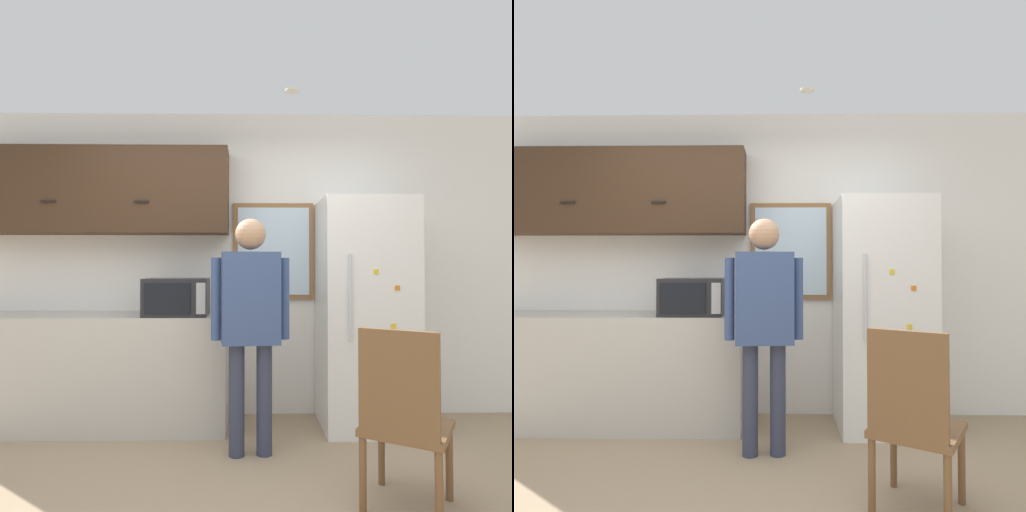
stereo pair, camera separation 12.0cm
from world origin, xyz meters
The scene contains 9 objects.
back_wall centered at (0.00, 1.83, 1.35)m, with size 6.00×0.06×2.70m.
counter centered at (-1.10, 1.49, 0.46)m, with size 2.19×0.62×0.92m.
upper_cabinets centered at (-1.10, 1.64, 1.97)m, with size 2.19×0.34×0.74m.
microwave centered at (-0.41, 1.39, 1.07)m, with size 0.50×0.39×0.30m.
person centered at (0.18, 0.91, 1.00)m, with size 0.55×0.25×1.65m.
refrigerator centered at (1.14, 1.46, 0.93)m, with size 0.74×0.69×1.87m.
chair centered at (0.99, 0.13, 0.53)m, with size 0.60×0.60×0.99m.
window centered at (0.39, 1.79, 1.45)m, with size 0.72×0.05×0.86m.
ceiling_light centered at (0.51, 1.19, 2.68)m, with size 0.11×0.11×0.01m.
Camera 1 is at (0.17, -2.30, 1.31)m, focal length 32.00 mm.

